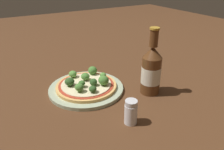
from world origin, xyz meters
TOP-DOWN VIEW (x-y plane):
  - ground_plane at (0.00, 0.00)m, footprint 3.00×3.00m
  - plate at (-0.01, -0.00)m, footprint 0.26×0.26m
  - pizza at (-0.01, 0.00)m, footprint 0.21×0.21m
  - broccoli_floret_0 at (0.03, 0.05)m, footprint 0.04×0.04m
  - broccoli_floret_1 at (-0.01, 0.07)m, footprint 0.02×0.02m
  - broccoli_floret_2 at (-0.07, 0.05)m, footprint 0.03×0.03m
  - broccoli_floret_3 at (-0.04, 0.01)m, footprint 0.03×0.03m
  - broccoli_floret_4 at (0.05, -0.01)m, footprint 0.03×0.03m
  - broccoli_floret_5 at (0.01, 0.02)m, footprint 0.03×0.03m
  - broccoli_floret_6 at (-0.08, -0.02)m, footprint 0.03×0.03m
  - broccoli_floret_7 at (-0.02, -0.05)m, footprint 0.03×0.03m
  - broccoli_floret_8 at (0.01, -0.02)m, footprint 0.02×0.02m
  - broccoli_floret_9 at (0.03, -0.04)m, footprint 0.03×0.03m
  - beer_bottle at (0.11, 0.18)m, footprint 0.06×0.06m
  - pepper_shaker at (0.21, 0.03)m, footprint 0.03×0.03m

SIDE VIEW (x-z plane):
  - ground_plane at x=0.00m, z-range 0.00..0.00m
  - plate at x=-0.01m, z-range 0.00..0.01m
  - pizza at x=-0.01m, z-range 0.01..0.03m
  - pepper_shaker at x=0.21m, z-range 0.00..0.07m
  - broccoli_floret_4 at x=0.05m, z-range 0.03..0.05m
  - broccoli_floret_5 at x=0.01m, z-range 0.03..0.05m
  - broccoli_floret_6 at x=-0.08m, z-range 0.03..0.05m
  - broccoli_floret_8 at x=0.01m, z-range 0.03..0.05m
  - broccoli_floret_3 at x=-0.04m, z-range 0.03..0.05m
  - broccoli_floret_2 at x=-0.07m, z-range 0.03..0.06m
  - broccoli_floret_1 at x=-0.01m, z-range 0.03..0.05m
  - broccoli_floret_7 at x=-0.02m, z-range 0.03..0.06m
  - broccoli_floret_9 at x=0.03m, z-range 0.03..0.06m
  - broccoli_floret_0 at x=0.03m, z-range 0.03..0.06m
  - beer_bottle at x=0.11m, z-range -0.03..0.19m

